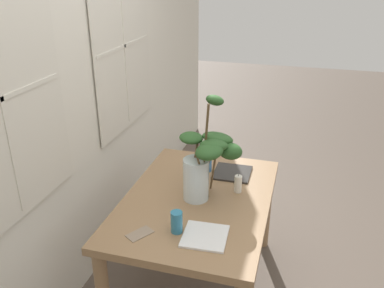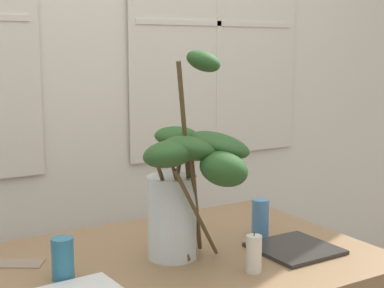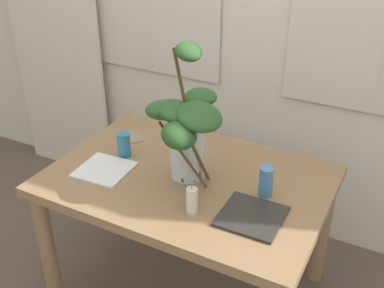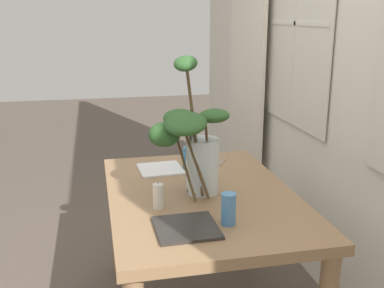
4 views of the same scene
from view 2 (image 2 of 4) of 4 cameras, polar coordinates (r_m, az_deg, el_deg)
back_wall_with_windows at (r=2.58m, az=-11.12°, el=11.89°), size 5.76×0.14×3.06m
dining_table at (r=1.98m, az=-1.64°, el=-14.02°), size 1.31×0.91×0.73m
vase_with_branches at (r=1.83m, az=-0.52°, el=-3.69°), size 0.43×0.44×0.70m
drinking_glass_blue_left at (r=1.79m, az=-12.66°, el=-10.98°), size 0.07×0.07×0.13m
drinking_glass_blue_right at (r=2.14m, az=6.76°, el=-7.26°), size 0.06×0.06×0.14m
plate_square_right at (r=2.03m, az=10.11°, el=-10.13°), size 0.26×0.26×0.01m
napkin_folded at (r=1.96m, az=-16.62°, el=-11.23°), size 0.17×0.15×0.00m
pillar_candle at (r=1.81m, az=6.12°, el=-10.74°), size 0.05×0.05×0.13m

